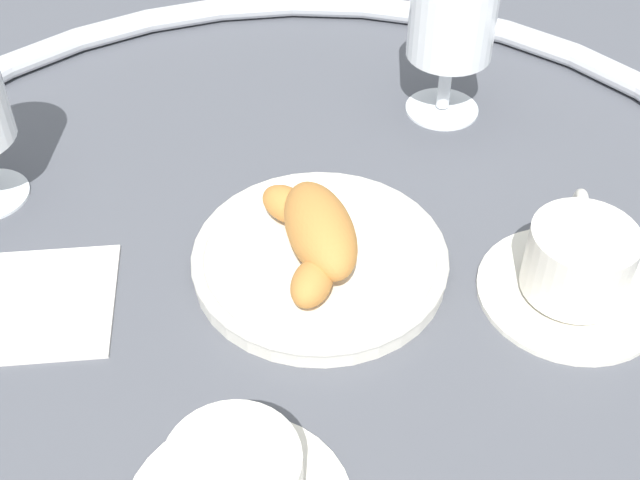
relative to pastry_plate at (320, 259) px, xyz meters
name	(u,v)px	position (x,y,z in m)	size (l,w,h in m)	color
ground_plane	(299,272)	(0.00, 0.02, -0.01)	(2.20, 2.20, 0.00)	#4C4F56
table_chrome_rim	(299,261)	(0.00, 0.02, 0.00)	(0.82, 0.82, 0.02)	silver
pastry_plate	(320,259)	(0.00, 0.00, 0.00)	(0.19, 0.19, 0.02)	silver
croissant_large	(316,232)	(0.00, 0.00, 0.03)	(0.14, 0.07, 0.04)	#BC7A38
coffee_cup_near	(577,268)	(-0.07, -0.17, 0.02)	(0.14, 0.14, 0.06)	silver
juice_glass_right	(452,22)	(0.18, -0.16, 0.08)	(0.08, 0.08, 0.14)	white
folded_napkin	(38,302)	(0.01, 0.21, -0.01)	(0.11, 0.11, 0.01)	silver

